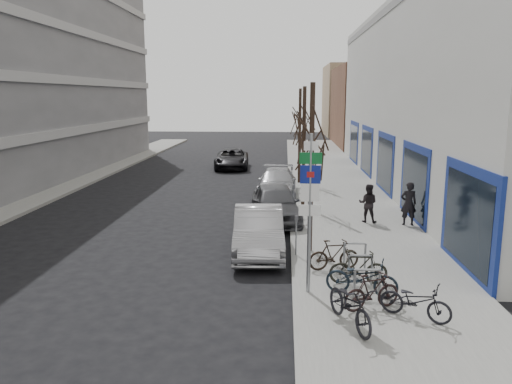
# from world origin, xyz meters

# --- Properties ---
(ground) EXTENTS (120.00, 120.00, 0.00)m
(ground) POSITION_xyz_m (0.00, 0.00, 0.00)
(ground) COLOR black
(ground) RESTS_ON ground
(sidewalk_east) EXTENTS (5.00, 70.00, 0.15)m
(sidewalk_east) POSITION_xyz_m (4.50, 10.00, 0.07)
(sidewalk_east) COLOR slate
(sidewalk_east) RESTS_ON ground
(sidewalk_west) EXTENTS (3.00, 70.00, 0.15)m
(sidewalk_west) POSITION_xyz_m (-11.00, 10.00, 0.07)
(sidewalk_west) COLOR slate
(sidewalk_west) RESTS_ON ground
(brick_building_far) EXTENTS (12.00, 14.00, 8.00)m
(brick_building_far) POSITION_xyz_m (13.00, 40.00, 4.00)
(brick_building_far) COLOR brown
(brick_building_far) RESTS_ON ground
(tan_building_far) EXTENTS (13.00, 12.00, 9.00)m
(tan_building_far) POSITION_xyz_m (13.50, 55.00, 4.50)
(tan_building_far) COLOR #937A5B
(tan_building_far) RESTS_ON ground
(highway_sign_pole) EXTENTS (0.55, 0.10, 4.20)m
(highway_sign_pole) POSITION_xyz_m (2.40, -0.01, 2.46)
(highway_sign_pole) COLOR gray
(highway_sign_pole) RESTS_ON ground
(bike_rack) EXTENTS (0.66, 2.26, 0.83)m
(bike_rack) POSITION_xyz_m (3.80, 0.60, 0.66)
(bike_rack) COLOR gray
(bike_rack) RESTS_ON sidewalk_east
(tree_near) EXTENTS (1.80, 1.80, 5.50)m
(tree_near) POSITION_xyz_m (2.60, 3.50, 4.10)
(tree_near) COLOR black
(tree_near) RESTS_ON ground
(tree_mid) EXTENTS (1.80, 1.80, 5.50)m
(tree_mid) POSITION_xyz_m (2.60, 10.00, 4.10)
(tree_mid) COLOR black
(tree_mid) RESTS_ON ground
(tree_far) EXTENTS (1.80, 1.80, 5.50)m
(tree_far) POSITION_xyz_m (2.60, 16.50, 4.10)
(tree_far) COLOR black
(tree_far) RESTS_ON ground
(meter_front) EXTENTS (0.10, 0.08, 1.27)m
(meter_front) POSITION_xyz_m (2.15, 3.00, 0.92)
(meter_front) COLOR gray
(meter_front) RESTS_ON sidewalk_east
(meter_mid) EXTENTS (0.10, 0.08, 1.27)m
(meter_mid) POSITION_xyz_m (2.15, 8.50, 0.92)
(meter_mid) COLOR gray
(meter_mid) RESTS_ON sidewalk_east
(meter_back) EXTENTS (0.10, 0.08, 1.27)m
(meter_back) POSITION_xyz_m (2.15, 14.00, 0.92)
(meter_back) COLOR gray
(meter_back) RESTS_ON sidewalk_east
(bike_near_left) EXTENTS (1.19, 1.96, 1.15)m
(bike_near_left) POSITION_xyz_m (3.22, -1.88, 0.72)
(bike_near_left) COLOR black
(bike_near_left) RESTS_ON sidewalk_east
(bike_near_right) EXTENTS (1.54, 0.99, 0.90)m
(bike_near_right) POSITION_xyz_m (3.84, -0.99, 0.60)
(bike_near_right) COLOR black
(bike_near_right) RESTS_ON sidewalk_east
(bike_mid_curb) EXTENTS (1.89, 1.02, 1.10)m
(bike_mid_curb) POSITION_xyz_m (3.72, -0.17, 0.70)
(bike_mid_curb) COLOR black
(bike_mid_curb) RESTS_ON sidewalk_east
(bike_mid_inner) EXTENTS (1.57, 0.48, 0.95)m
(bike_mid_inner) POSITION_xyz_m (3.75, 0.60, 0.62)
(bike_mid_inner) COLOR black
(bike_mid_inner) RESTS_ON sidewalk_east
(bike_far_curb) EXTENTS (1.65, 1.24, 0.99)m
(bike_far_curb) POSITION_xyz_m (4.73, -1.43, 0.64)
(bike_far_curb) COLOR black
(bike_far_curb) RESTS_ON sidewalk_east
(bike_far_inner) EXTENTS (1.57, 0.79, 0.92)m
(bike_far_inner) POSITION_xyz_m (3.21, 1.70, 0.61)
(bike_far_inner) COLOR black
(bike_far_inner) RESTS_ON sidewalk_east
(parked_car_front) EXTENTS (1.83, 4.59, 1.49)m
(parked_car_front) POSITION_xyz_m (0.93, 3.63, 0.74)
(parked_car_front) COLOR #9D9DA2
(parked_car_front) RESTS_ON ground
(parked_car_mid) EXTENTS (2.37, 4.72, 1.54)m
(parked_car_mid) POSITION_xyz_m (1.40, 7.83, 0.77)
(parked_car_mid) COLOR #49494E
(parked_car_mid) RESTS_ON ground
(parked_car_back) EXTENTS (1.97, 4.76, 1.38)m
(parked_car_back) POSITION_xyz_m (1.40, 13.23, 0.69)
(parked_car_back) COLOR #95969A
(parked_car_back) RESTS_ON ground
(lane_car) EXTENTS (2.57, 5.08, 1.38)m
(lane_car) POSITION_xyz_m (-2.00, 22.98, 0.69)
(lane_car) COLOR black
(lane_car) RESTS_ON ground
(pedestrian_near) EXTENTS (0.62, 0.41, 1.70)m
(pedestrian_near) POSITION_xyz_m (6.56, 6.99, 1.00)
(pedestrian_near) COLOR black
(pedestrian_near) RESTS_ON sidewalk_east
(pedestrian_far) EXTENTS (0.65, 0.53, 1.55)m
(pedestrian_far) POSITION_xyz_m (5.08, 7.38, 0.92)
(pedestrian_far) COLOR black
(pedestrian_far) RESTS_ON sidewalk_east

